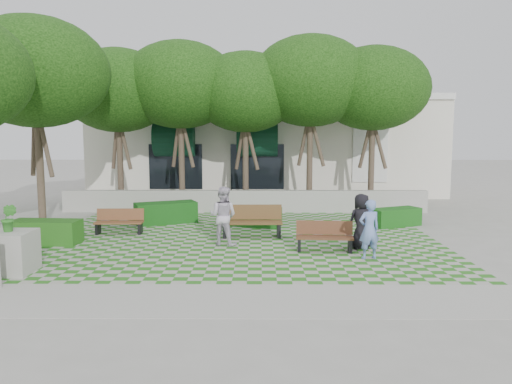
{
  "coord_description": "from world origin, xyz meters",
  "views": [
    {
      "loc": [
        0.61,
        -14.19,
        3.29
      ],
      "look_at": [
        0.5,
        1.5,
        1.4
      ],
      "focal_mm": 35.0,
      "sensor_mm": 36.0,
      "label": 1
    }
  ],
  "objects_px": {
    "bench_east": "(324,237)",
    "person_white": "(223,216)",
    "bench_mid": "(252,222)",
    "bench_west": "(119,222)",
    "hedge_midleft": "(166,213)",
    "hedge_east": "(395,217)",
    "hedge_midright": "(253,217)",
    "person_blue": "(369,229)",
    "planter_back": "(11,250)",
    "person_dark": "(361,221)",
    "hedge_west": "(46,232)"
  },
  "relations": [
    {
      "from": "hedge_midright",
      "to": "person_dark",
      "type": "bearing_deg",
      "value": -47.94
    },
    {
      "from": "bench_west",
      "to": "hedge_midleft",
      "type": "distance_m",
      "value": 2.23
    },
    {
      "from": "bench_mid",
      "to": "hedge_east",
      "type": "relative_size",
      "value": 1.06
    },
    {
      "from": "hedge_west",
      "to": "planter_back",
      "type": "relative_size",
      "value": 1.22
    },
    {
      "from": "bench_east",
      "to": "bench_west",
      "type": "distance_m",
      "value": 6.77
    },
    {
      "from": "hedge_midright",
      "to": "person_dark",
      "type": "xyz_separation_m",
      "value": [
        3.09,
        -3.43,
        0.46
      ]
    },
    {
      "from": "person_blue",
      "to": "person_white",
      "type": "relative_size",
      "value": 0.91
    },
    {
      "from": "hedge_midright",
      "to": "planter_back",
      "type": "distance_m",
      "value": 8.15
    },
    {
      "from": "hedge_west",
      "to": "bench_mid",
      "type": "bearing_deg",
      "value": 9.42
    },
    {
      "from": "bench_mid",
      "to": "planter_back",
      "type": "bearing_deg",
      "value": -144.69
    },
    {
      "from": "bench_east",
      "to": "hedge_midright",
      "type": "distance_m",
      "value": 4.21
    },
    {
      "from": "bench_mid",
      "to": "hedge_east",
      "type": "xyz_separation_m",
      "value": [
        5.02,
        1.88,
        -0.17
      ]
    },
    {
      "from": "hedge_east",
      "to": "hedge_midleft",
      "type": "bearing_deg",
      "value": 176.61
    },
    {
      "from": "hedge_midright",
      "to": "hedge_midleft",
      "type": "xyz_separation_m",
      "value": [
        -3.18,
        0.54,
        0.05
      ]
    },
    {
      "from": "hedge_east",
      "to": "hedge_midright",
      "type": "xyz_separation_m",
      "value": [
        -5.0,
        -0.05,
        0.02
      ]
    },
    {
      "from": "hedge_midleft",
      "to": "hedge_midright",
      "type": "bearing_deg",
      "value": -9.56
    },
    {
      "from": "bench_west",
      "to": "planter_back",
      "type": "relative_size",
      "value": 0.94
    },
    {
      "from": "bench_west",
      "to": "person_dark",
      "type": "height_order",
      "value": "person_dark"
    },
    {
      "from": "bench_east",
      "to": "hedge_midleft",
      "type": "bearing_deg",
      "value": 145.45
    },
    {
      "from": "bench_east",
      "to": "person_dark",
      "type": "distance_m",
      "value": 1.16
    },
    {
      "from": "bench_mid",
      "to": "hedge_west",
      "type": "distance_m",
      "value": 6.18
    },
    {
      "from": "bench_mid",
      "to": "bench_west",
      "type": "xyz_separation_m",
      "value": [
        -4.31,
        0.46,
        -0.09
      ]
    },
    {
      "from": "person_white",
      "to": "person_dark",
      "type": "bearing_deg",
      "value": -168.35
    },
    {
      "from": "hedge_west",
      "to": "person_blue",
      "type": "relative_size",
      "value": 1.28
    },
    {
      "from": "bench_east",
      "to": "hedge_east",
      "type": "height_order",
      "value": "bench_east"
    },
    {
      "from": "bench_west",
      "to": "person_dark",
      "type": "relative_size",
      "value": 0.98
    },
    {
      "from": "bench_mid",
      "to": "hedge_midright",
      "type": "height_order",
      "value": "bench_mid"
    },
    {
      "from": "bench_mid",
      "to": "hedge_west",
      "type": "height_order",
      "value": "bench_mid"
    },
    {
      "from": "bench_east",
      "to": "person_white",
      "type": "relative_size",
      "value": 0.93
    },
    {
      "from": "bench_east",
      "to": "hedge_midleft",
      "type": "height_order",
      "value": "bench_east"
    },
    {
      "from": "hedge_east",
      "to": "hedge_midleft",
      "type": "height_order",
      "value": "hedge_midleft"
    },
    {
      "from": "hedge_west",
      "to": "hedge_midleft",
      "type": "bearing_deg",
      "value": 48.95
    },
    {
      "from": "hedge_midright",
      "to": "hedge_east",
      "type": "bearing_deg",
      "value": 0.59
    },
    {
      "from": "bench_west",
      "to": "hedge_east",
      "type": "distance_m",
      "value": 9.44
    },
    {
      "from": "bench_mid",
      "to": "person_blue",
      "type": "xyz_separation_m",
      "value": [
        3.09,
        -2.73,
        0.3
      ]
    },
    {
      "from": "bench_east",
      "to": "hedge_midright",
      "type": "relative_size",
      "value": 0.85
    },
    {
      "from": "bench_mid",
      "to": "hedge_midright",
      "type": "distance_m",
      "value": 1.83
    },
    {
      "from": "hedge_midright",
      "to": "planter_back",
      "type": "xyz_separation_m",
      "value": [
        -5.6,
        -5.92,
        0.21
      ]
    },
    {
      "from": "hedge_east",
      "to": "person_blue",
      "type": "bearing_deg",
      "value": -112.79
    },
    {
      "from": "bench_mid",
      "to": "hedge_east",
      "type": "bearing_deg",
      "value": 19.48
    },
    {
      "from": "bench_mid",
      "to": "hedge_midleft",
      "type": "distance_m",
      "value": 3.94
    },
    {
      "from": "person_white",
      "to": "person_blue",
      "type": "bearing_deg",
      "value": 176.23
    },
    {
      "from": "person_blue",
      "to": "hedge_east",
      "type": "bearing_deg",
      "value": -127.25
    },
    {
      "from": "hedge_midright",
      "to": "hedge_west",
      "type": "xyz_separation_m",
      "value": [
        -6.12,
        -2.84,
        0.02
      ]
    },
    {
      "from": "hedge_west",
      "to": "planter_back",
      "type": "distance_m",
      "value": 3.14
    },
    {
      "from": "hedge_west",
      "to": "hedge_east",
      "type": "bearing_deg",
      "value": 14.56
    },
    {
      "from": "person_white",
      "to": "bench_west",
      "type": "bearing_deg",
      "value": -6.1
    },
    {
      "from": "bench_west",
      "to": "person_white",
      "type": "xyz_separation_m",
      "value": [
        3.49,
        -1.59,
        0.47
      ]
    },
    {
      "from": "hedge_midleft",
      "to": "planter_back",
      "type": "relative_size",
      "value": 1.32
    },
    {
      "from": "bench_mid",
      "to": "person_white",
      "type": "height_order",
      "value": "person_white"
    }
  ]
}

